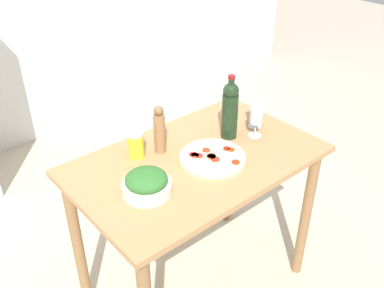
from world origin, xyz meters
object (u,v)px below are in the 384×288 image
(homemade_pizza, at_px, (212,158))
(wine_glass_near, at_px, (256,117))
(pepper_mill, at_px, (159,130))
(wine_bottle, at_px, (230,109))
(wine_glass_far, at_px, (256,108))
(salt_canister, at_px, (136,145))
(salad_bowl, at_px, (147,183))

(homemade_pizza, bearing_deg, wine_glass_near, 4.72)
(homemade_pizza, bearing_deg, pepper_mill, 121.80)
(wine_bottle, relative_size, pepper_mill, 1.38)
(wine_glass_far, bearing_deg, wine_glass_near, -137.71)
(wine_glass_far, bearing_deg, salt_canister, 165.63)
(homemade_pizza, relative_size, salt_canister, 2.45)
(wine_glass_near, height_order, homemade_pizza, wine_glass_near)
(wine_bottle, distance_m, pepper_mill, 0.37)
(salt_canister, bearing_deg, wine_glass_near, -22.07)
(wine_bottle, height_order, wine_glass_near, wine_bottle)
(wine_glass_near, height_order, pepper_mill, pepper_mill)
(homemade_pizza, xyz_separation_m, salt_canister, (-0.25, 0.26, 0.05))
(pepper_mill, bearing_deg, salad_bowl, -136.50)
(wine_glass_near, bearing_deg, homemade_pizza, -175.28)
(wine_bottle, distance_m, salt_canister, 0.50)
(wine_bottle, xyz_separation_m, pepper_mill, (-0.35, 0.12, -0.04))
(pepper_mill, distance_m, salt_canister, 0.13)
(wine_glass_far, height_order, pepper_mill, pepper_mill)
(wine_bottle, xyz_separation_m, wine_glass_far, (0.18, -0.02, -0.05))
(wine_bottle, xyz_separation_m, salt_canister, (-0.47, 0.15, -0.09))
(pepper_mill, distance_m, homemade_pizza, 0.28)
(salad_bowl, height_order, homemade_pizza, salad_bowl)
(salad_bowl, bearing_deg, wine_bottle, 10.55)
(salad_bowl, relative_size, homemade_pizza, 0.67)
(wine_glass_near, bearing_deg, pepper_mill, 156.78)
(wine_bottle, height_order, salad_bowl, wine_bottle)
(salad_bowl, distance_m, homemade_pizza, 0.38)
(pepper_mill, relative_size, salt_canister, 1.88)
(pepper_mill, distance_m, salad_bowl, 0.33)
(wine_bottle, relative_size, wine_glass_far, 2.17)
(pepper_mill, height_order, salad_bowl, pepper_mill)
(salad_bowl, bearing_deg, wine_glass_far, 6.99)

